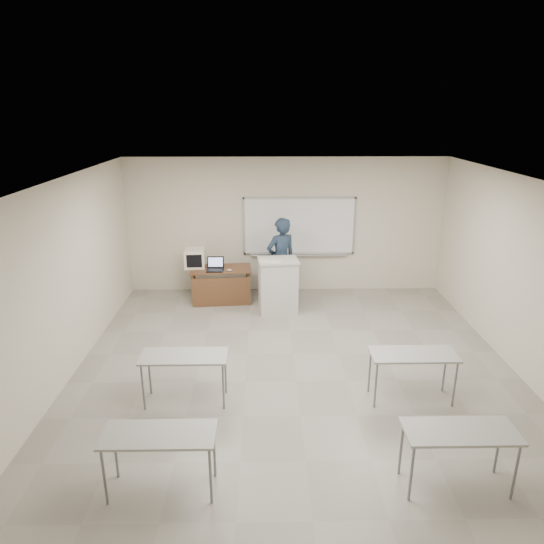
{
  "coord_description": "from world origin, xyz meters",
  "views": [
    {
      "loc": [
        -0.48,
        -6.5,
        3.97
      ],
      "look_at": [
        -0.33,
        2.2,
        1.03
      ],
      "focal_mm": 32.0,
      "sensor_mm": 36.0,
      "label": 1
    }
  ],
  "objects_px": {
    "whiteboard": "(299,227)",
    "presenter": "(281,260)",
    "crt_monitor": "(195,258)",
    "mouse": "(229,270)",
    "laptop": "(215,267)",
    "keyboard": "(271,261)",
    "instructor_desk": "(220,280)",
    "podium": "(278,285)"
  },
  "relations": [
    {
      "from": "whiteboard",
      "to": "instructor_desk",
      "type": "bearing_deg",
      "value": -155.48
    },
    {
      "from": "podium",
      "to": "presenter",
      "type": "distance_m",
      "value": 0.68
    },
    {
      "from": "podium",
      "to": "laptop",
      "type": "xyz_separation_m",
      "value": [
        -1.31,
        0.45,
        0.25
      ]
    },
    {
      "from": "presenter",
      "to": "instructor_desk",
      "type": "bearing_deg",
      "value": -22.25
    },
    {
      "from": "crt_monitor",
      "to": "laptop",
      "type": "relative_size",
      "value": 1.33
    },
    {
      "from": "instructor_desk",
      "to": "mouse",
      "type": "bearing_deg",
      "value": -29.52
    },
    {
      "from": "laptop",
      "to": "keyboard",
      "type": "xyz_separation_m",
      "value": [
        1.16,
        -0.57,
        0.32
      ]
    },
    {
      "from": "podium",
      "to": "laptop",
      "type": "distance_m",
      "value": 1.41
    },
    {
      "from": "crt_monitor",
      "to": "mouse",
      "type": "distance_m",
      "value": 0.83
    },
    {
      "from": "mouse",
      "to": "laptop",
      "type": "bearing_deg",
      "value": 164.68
    },
    {
      "from": "keyboard",
      "to": "podium",
      "type": "bearing_deg",
      "value": 52.57
    },
    {
      "from": "instructor_desk",
      "to": "laptop",
      "type": "bearing_deg",
      "value": -177.57
    },
    {
      "from": "whiteboard",
      "to": "presenter",
      "type": "xyz_separation_m",
      "value": [
        -0.42,
        -0.67,
        -0.56
      ]
    },
    {
      "from": "whiteboard",
      "to": "mouse",
      "type": "xyz_separation_m",
      "value": [
        -1.51,
        -0.87,
        -0.71
      ]
    },
    {
      "from": "instructor_desk",
      "to": "mouse",
      "type": "relative_size",
      "value": 12.01
    },
    {
      "from": "presenter",
      "to": "crt_monitor",
      "type": "bearing_deg",
      "value": -31.09
    },
    {
      "from": "instructor_desk",
      "to": "crt_monitor",
      "type": "bearing_deg",
      "value": 151.79
    },
    {
      "from": "podium",
      "to": "keyboard",
      "type": "bearing_deg",
      "value": -147.72
    },
    {
      "from": "instructor_desk",
      "to": "mouse",
      "type": "distance_m",
      "value": 0.33
    },
    {
      "from": "mouse",
      "to": "presenter",
      "type": "xyz_separation_m",
      "value": [
        1.08,
        0.21,
        0.15
      ]
    },
    {
      "from": "crt_monitor",
      "to": "mouse",
      "type": "xyz_separation_m",
      "value": [
        0.75,
        -0.33,
        -0.17
      ]
    },
    {
      "from": "keyboard",
      "to": "whiteboard",
      "type": "bearing_deg",
      "value": 78.36
    },
    {
      "from": "podium",
      "to": "laptop",
      "type": "height_order",
      "value": "podium"
    },
    {
      "from": "mouse",
      "to": "keyboard",
      "type": "height_order",
      "value": "keyboard"
    },
    {
      "from": "whiteboard",
      "to": "instructor_desk",
      "type": "distance_m",
      "value": 2.11
    },
    {
      "from": "whiteboard",
      "to": "mouse",
      "type": "distance_m",
      "value": 1.88
    },
    {
      "from": "laptop",
      "to": "keyboard",
      "type": "height_order",
      "value": "keyboard"
    },
    {
      "from": "keyboard",
      "to": "laptop",
      "type": "bearing_deg",
      "value": 167.85
    },
    {
      "from": "crt_monitor",
      "to": "laptop",
      "type": "height_order",
      "value": "crt_monitor"
    },
    {
      "from": "instructor_desk",
      "to": "podium",
      "type": "xyz_separation_m",
      "value": [
        1.21,
        -0.46,
        0.04
      ]
    },
    {
      "from": "crt_monitor",
      "to": "presenter",
      "type": "height_order",
      "value": "presenter"
    },
    {
      "from": "instructor_desk",
      "to": "crt_monitor",
      "type": "distance_m",
      "value": 0.73
    },
    {
      "from": "crt_monitor",
      "to": "presenter",
      "type": "xyz_separation_m",
      "value": [
        1.83,
        -0.12,
        -0.02
      ]
    },
    {
      "from": "laptop",
      "to": "whiteboard",
      "type": "bearing_deg",
      "value": 23.96
    },
    {
      "from": "mouse",
      "to": "presenter",
      "type": "height_order",
      "value": "presenter"
    },
    {
      "from": "laptop",
      "to": "crt_monitor",
      "type": "bearing_deg",
      "value": 151.45
    },
    {
      "from": "laptop",
      "to": "presenter",
      "type": "xyz_separation_m",
      "value": [
        1.38,
        0.13,
        0.11
      ]
    },
    {
      "from": "mouse",
      "to": "whiteboard",
      "type": "bearing_deg",
      "value": 29.14
    },
    {
      "from": "podium",
      "to": "mouse",
      "type": "xyz_separation_m",
      "value": [
        -1.01,
        0.37,
        0.21
      ]
    },
    {
      "from": "whiteboard",
      "to": "presenter",
      "type": "bearing_deg",
      "value": -122.55
    },
    {
      "from": "whiteboard",
      "to": "instructor_desk",
      "type": "relative_size",
      "value": 1.93
    },
    {
      "from": "laptop",
      "to": "mouse",
      "type": "xyz_separation_m",
      "value": [
        0.3,
        -0.08,
        -0.04
      ]
    }
  ]
}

